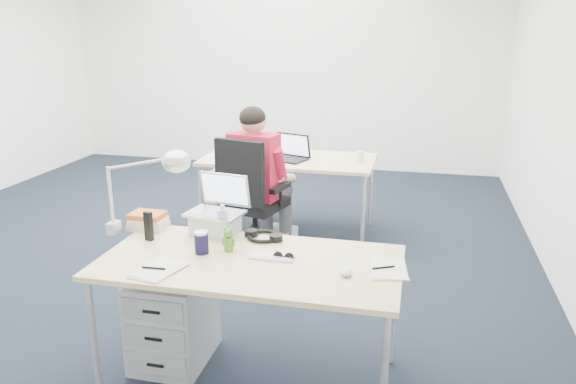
{
  "coord_description": "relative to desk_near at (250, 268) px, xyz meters",
  "views": [
    {
      "loc": [
        1.92,
        -4.12,
        1.93
      ],
      "look_at": [
        1.09,
        -0.6,
        0.85
      ],
      "focal_mm": 35.0,
      "sensor_mm": 36.0,
      "label": 1
    }
  ],
  "objects": [
    {
      "name": "far_cup",
      "position": [
        0.33,
        2.33,
        0.1
      ],
      "size": [
        0.09,
        0.09,
        0.11
      ],
      "primitive_type": "cylinder",
      "rotation": [
        0.0,
        0.0,
        -0.22
      ],
      "color": "white",
      "rests_on": "desk_far"
    },
    {
      "name": "papers_left",
      "position": [
        -0.42,
        -0.24,
        0.05
      ],
      "size": [
        0.25,
        0.3,
        0.01
      ],
      "primitive_type": "cube",
      "rotation": [
        0.0,
        0.0,
        -0.25
      ],
      "color": "#D5D07B",
      "rests_on": "desk_near"
    },
    {
      "name": "desk_near",
      "position": [
        0.0,
        0.0,
        0.0
      ],
      "size": [
        1.6,
        0.8,
        0.73
      ],
      "color": "#D5BD7A",
      "rests_on": "ground"
    },
    {
      "name": "room",
      "position": [
        -1.09,
        1.49,
        1.03
      ],
      "size": [
        6.02,
        7.02,
        2.8
      ],
      "color": "white",
      "rests_on": "ground"
    },
    {
      "name": "sunglasses",
      "position": [
        0.17,
        0.05,
        0.06
      ],
      "size": [
        0.12,
        0.06,
        0.03
      ],
      "primitive_type": null,
      "rotation": [
        0.0,
        0.0,
        -0.05
      ],
      "color": "black",
      "rests_on": "desk_near"
    },
    {
      "name": "floor",
      "position": [
        -1.09,
        1.49,
        -0.68
      ],
      "size": [
        7.0,
        7.0,
        0.0
      ],
      "primitive_type": "plane",
      "color": "black",
      "rests_on": "ground"
    },
    {
      "name": "far_papers",
      "position": [
        -0.86,
        2.48,
        0.05
      ],
      "size": [
        0.29,
        0.34,
        0.01
      ],
      "primitive_type": "cube",
      "rotation": [
        0.0,
        0.0,
        0.35
      ],
      "color": "white",
      "rests_on": "desk_far"
    },
    {
      "name": "drawer_pedestal_near",
      "position": [
        -0.51,
        0.09,
        -0.41
      ],
      "size": [
        0.4,
        0.5,
        0.55
      ],
      "primitive_type": "cube",
      "color": "#ACAFB2",
      "rests_on": "ground"
    },
    {
      "name": "book_stack",
      "position": [
        -0.75,
        0.32,
        0.1
      ],
      "size": [
        0.22,
        0.16,
        0.1
      ],
      "primitive_type": "cube",
      "rotation": [
        0.0,
        0.0,
        -0.0
      ],
      "color": "silver",
      "rests_on": "desk_near"
    },
    {
      "name": "desk_far",
      "position": [
        -0.34,
        2.37,
        0.0
      ],
      "size": [
        1.6,
        0.8,
        0.73
      ],
      "color": "#D5BD7A",
      "rests_on": "ground"
    },
    {
      "name": "water_bottle",
      "position": [
        -0.24,
        0.27,
        0.15
      ],
      "size": [
        0.07,
        0.07,
        0.2
      ],
      "primitive_type": "cylinder",
      "rotation": [
        0.0,
        0.0,
        0.04
      ],
      "color": "silver",
      "rests_on": "desk_near"
    },
    {
      "name": "drawer_pedestal_far",
      "position": [
        -0.94,
        2.33,
        -0.41
      ],
      "size": [
        0.4,
        0.5,
        0.55
      ],
      "primitive_type": "cube",
      "color": "#ACAFB2",
      "rests_on": "ground"
    },
    {
      "name": "dark_laptop",
      "position": [
        -0.34,
        2.28,
        0.17
      ],
      "size": [
        0.43,
        0.43,
        0.25
      ],
      "primitive_type": null,
      "rotation": [
        0.0,
        0.0,
        -0.34
      ],
      "color": "black",
      "rests_on": "desk_far"
    },
    {
      "name": "wireless_keyboard",
      "position": [
        0.11,
        0.06,
        0.05
      ],
      "size": [
        0.25,
        0.11,
        0.01
      ],
      "primitive_type": "cube",
      "rotation": [
        0.0,
        0.0,
        -0.02
      ],
      "color": "white",
      "rests_on": "desk_near"
    },
    {
      "name": "papers_right",
      "position": [
        0.72,
        0.03,
        0.05
      ],
      "size": [
        0.22,
        0.29,
        0.01
      ],
      "primitive_type": "cube",
      "rotation": [
        0.0,
        0.0,
        0.17
      ],
      "color": "#D5D07B",
      "rests_on": "desk_near"
    },
    {
      "name": "bear_figurine",
      "position": [
        -0.15,
        0.09,
        0.11
      ],
      "size": [
        0.08,
        0.06,
        0.14
      ],
      "primitive_type": null,
      "rotation": [
        0.0,
        0.0,
        0.09
      ],
      "color": "#33761F",
      "rests_on": "desk_near"
    },
    {
      "name": "computer_mouse",
      "position": [
        0.52,
        -0.07,
        0.06
      ],
      "size": [
        0.08,
        0.11,
        0.04
      ],
      "primitive_type": "ellipsoid",
      "rotation": [
        0.0,
        0.0,
        0.15
      ],
      "color": "white",
      "rests_on": "desk_near"
    },
    {
      "name": "silver_laptop",
      "position": [
        -0.32,
        0.34,
        0.22
      ],
      "size": [
        0.36,
        0.3,
        0.34
      ],
      "primitive_type": null,
      "rotation": [
        0.0,
        0.0,
        -0.16
      ],
      "color": "silver",
      "rests_on": "desk_near"
    },
    {
      "name": "headphones",
      "position": [
        -0.01,
        0.32,
        0.07
      ],
      "size": [
        0.29,
        0.25,
        0.04
      ],
      "primitive_type": null,
      "rotation": [
        0.0,
        0.0,
        -0.26
      ],
      "color": "black",
      "rests_on": "desk_near"
    },
    {
      "name": "office_chair",
      "position": [
        -0.49,
        1.67,
        -0.38
      ],
      "size": [
        0.82,
        0.82,
        1.06
      ],
      "rotation": [
        0.0,
        0.0,
        -0.25
      ],
      "color": "black",
      "rests_on": "ground"
    },
    {
      "name": "desk_lamp",
      "position": [
        -0.75,
        0.2,
        0.32
      ],
      "size": [
        0.49,
        0.18,
        0.55
      ],
      "primitive_type": null,
      "rotation": [
        0.0,
        0.0,
        -0.0
      ],
      "color": "silver",
      "rests_on": "desk_near"
    },
    {
      "name": "can_koozie",
      "position": [
        -0.28,
        0.03,
        0.11
      ],
      "size": [
        0.1,
        0.1,
        0.13
      ],
      "primitive_type": "cylinder",
      "rotation": [
        0.0,
        0.0,
        0.31
      ],
      "color": "#161238",
      "rests_on": "desk_near"
    },
    {
      "name": "cordless_phone",
      "position": [
        -0.65,
        0.14,
        0.13
      ],
      "size": [
        0.05,
        0.04,
        0.17
      ],
      "primitive_type": "cube",
      "rotation": [
        0.0,
        0.0,
        -0.24
      ],
      "color": "black",
      "rests_on": "desk_near"
    },
    {
      "name": "seated_person",
      "position": [
        -0.46,
        1.85,
        -0.04
      ],
      "size": [
        0.48,
        0.76,
        1.29
      ],
      "rotation": [
        0.0,
        0.0,
        -0.2
      ],
      "color": "red",
      "rests_on": "ground"
    }
  ]
}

